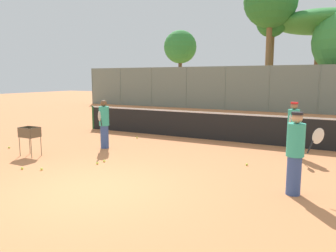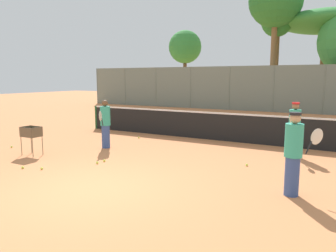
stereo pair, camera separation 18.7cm
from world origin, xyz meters
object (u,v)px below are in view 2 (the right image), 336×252
at_px(ball_cart, 31,134).
at_px(player_yellow_shirt, 294,129).
at_px(parked_car, 329,102).
at_px(player_white_outfit, 105,123).
at_px(tennis_net, 208,125).
at_px(player_red_cap, 294,153).

bearing_deg(ball_cart, player_yellow_shirt, 28.18).
bearing_deg(parked_car, ball_cart, -110.50).
bearing_deg(player_white_outfit, parked_car, 137.90).
bearing_deg(tennis_net, ball_cart, -126.50).
xyz_separation_m(player_yellow_shirt, ball_cart, (-7.03, -3.76, -0.20)).
bearing_deg(player_red_cap, parked_car, 46.85).
height_order(tennis_net, parked_car, parked_car).
bearing_deg(ball_cart, tennis_net, 53.50).
height_order(ball_cart, parked_car, parked_car).
relative_size(tennis_net, player_white_outfit, 7.00).
xyz_separation_m(tennis_net, player_white_outfit, (-2.46, -3.11, 0.28)).
relative_size(player_yellow_shirt, parked_car, 0.39).
distance_m(player_white_outfit, player_yellow_shirt, 6.02).
relative_size(tennis_net, parked_car, 2.71).
distance_m(tennis_net, player_yellow_shirt, 3.54).
bearing_deg(ball_cart, parked_car, 69.50).
relative_size(player_white_outfit, player_red_cap, 0.96).
bearing_deg(player_yellow_shirt, parked_car, -177.46).
distance_m(player_red_cap, ball_cart, 7.53).
distance_m(tennis_net, player_red_cap, 6.14).
height_order(player_red_cap, ball_cart, player_red_cap).
height_order(player_red_cap, player_yellow_shirt, player_red_cap).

